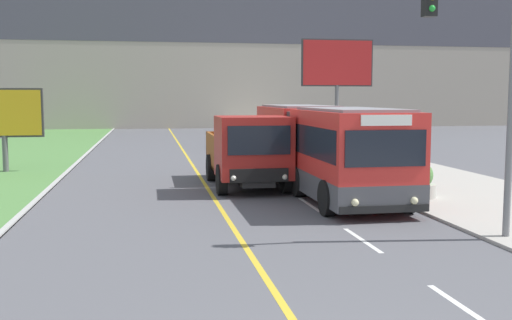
{
  "coord_description": "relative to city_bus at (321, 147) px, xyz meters",
  "views": [
    {
      "loc": [
        -2.04,
        -5.07,
        3.28
      ],
      "look_at": [
        1.1,
        12.46,
        1.4
      ],
      "focal_mm": 42.0,
      "sensor_mm": 36.0,
      "label": 1
    }
  ],
  "objects": [
    {
      "name": "planter_round_near",
      "position": [
        2.47,
        -2.7,
        -0.92
      ],
      "size": [
        1.07,
        1.07,
        1.16
      ],
      "color": "#B7B2A8",
      "rests_on": "sidewalk_right"
    },
    {
      "name": "billboard_large",
      "position": [
        5.72,
        16.07,
        3.66
      ],
      "size": [
        4.61,
        0.24,
        6.88
      ],
      "color": "#59595B",
      "rests_on": "ground_plane"
    },
    {
      "name": "city_bus",
      "position": [
        0.0,
        0.0,
        0.0
      ],
      "size": [
        2.66,
        11.91,
        2.95
      ],
      "color": "red",
      "rests_on": "ground_plane"
    },
    {
      "name": "billboard_small",
      "position": [
        -12.2,
        7.1,
        1.0
      ],
      "size": [
        3.31,
        0.24,
        3.66
      ],
      "color": "#59595B",
      "rests_on": "ground_plane"
    },
    {
      "name": "dump_truck",
      "position": [
        -2.53,
        0.33,
        -0.17
      ],
      "size": [
        2.51,
        6.16,
        2.63
      ],
      "color": "black",
      "rests_on": "ground_plane"
    },
    {
      "name": "traffic_light_mast",
      "position": [
        1.46,
        -8.06,
        2.44
      ],
      "size": [
        2.28,
        0.32,
        6.21
      ],
      "color": "slate",
      "rests_on": "ground_plane"
    },
    {
      "name": "planter_round_second",
      "position": [
        2.34,
        1.73,
        -0.95
      ],
      "size": [
        1.01,
        1.01,
        1.09
      ],
      "color": "#B7B2A8",
      "rests_on": "sidewalk_right"
    },
    {
      "name": "planter_round_third",
      "position": [
        2.46,
        6.17,
        -0.95
      ],
      "size": [
        1.05,
        1.05,
        1.09
      ],
      "color": "#B7B2A8",
      "rests_on": "sidewalk_right"
    },
    {
      "name": "apartment_block_background",
      "position": [
        -3.96,
        46.37,
        11.19
      ],
      "size": [
        80.0,
        8.04,
        25.37
      ],
      "color": "#A89E8E",
      "rests_on": "ground_plane"
    },
    {
      "name": "car_distant",
      "position": [
        -0.08,
        18.08,
        -0.81
      ],
      "size": [
        1.8,
        4.3,
        1.45
      ],
      "color": "black",
      "rests_on": "ground_plane"
    }
  ]
}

